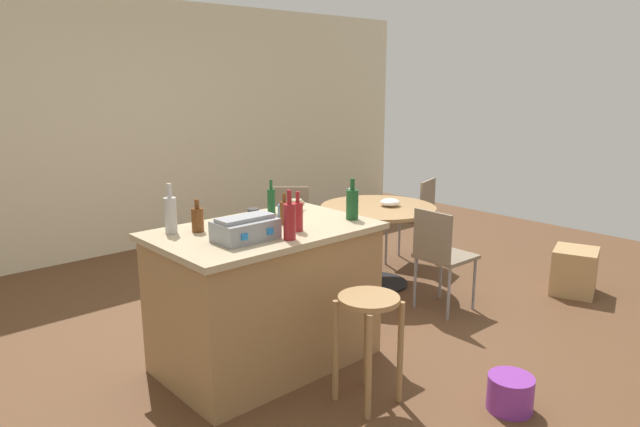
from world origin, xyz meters
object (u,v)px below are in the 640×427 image
at_px(bottle_5, 289,221).
at_px(cup_2, 297,205).
at_px(wine_glass, 351,192).
at_px(bottle_4, 298,216).
at_px(toolbox, 245,229).
at_px(bottle_2, 284,212).
at_px(kitchen_island, 266,296).
at_px(bottle_3, 352,204).
at_px(bottle_6, 198,219).
at_px(cup_0, 284,211).
at_px(folding_chair_far, 416,214).
at_px(cup_1, 254,216).
at_px(bottle_1, 171,214).
at_px(wooden_stool, 368,324).
at_px(plastic_bucket, 510,393).
at_px(cardboard_box, 574,271).
at_px(folding_chair_left, 289,227).
at_px(serving_bowl, 390,202).
at_px(folding_chair_near, 441,252).
at_px(dining_table, 378,225).
at_px(bottle_0, 271,200).

bearing_deg(bottle_5, cup_2, 47.06).
bearing_deg(wine_glass, bottle_4, -146.03).
distance_m(toolbox, bottle_2, 0.44).
distance_m(kitchen_island, bottle_3, 0.85).
bearing_deg(bottle_6, bottle_5, -59.22).
bearing_deg(cup_0, folding_chair_far, 13.74).
relative_size(cup_1, wine_glass, 0.80).
relative_size(bottle_1, cup_2, 2.66).
xyz_separation_m(bottle_3, wine_glass, (0.98, 0.99, -0.19)).
bearing_deg(bottle_3, bottle_5, -170.29).
relative_size(bottle_5, bottle_6, 1.45).
bearing_deg(wine_glass, folding_chair_far, -7.64).
bearing_deg(wooden_stool, bottle_2, 88.66).
height_order(toolbox, bottle_2, bottle_2).
distance_m(bottle_3, bottle_5, 0.64).
bearing_deg(bottle_6, folding_chair_far, 9.60).
height_order(cup_2, plastic_bucket, cup_2).
relative_size(toolbox, bottle_2, 1.76).
xyz_separation_m(folding_chair_far, plastic_bucket, (-1.71, -2.08, -0.43)).
height_order(toolbox, bottle_4, bottle_4).
bearing_deg(bottle_6, cardboard_box, -17.67).
height_order(bottle_6, cardboard_box, bottle_6).
relative_size(folding_chair_left, bottle_5, 2.95).
relative_size(cup_2, serving_bowl, 0.65).
xyz_separation_m(folding_chair_near, cup_2, (-1.10, 0.48, 0.47)).
bearing_deg(bottle_2, toolbox, -160.26).
relative_size(wooden_stool, dining_table, 0.63).
relative_size(bottle_5, cup_0, 2.51).
relative_size(toolbox, cup_0, 3.04).
bearing_deg(bottle_3, folding_chair_far, 25.97).
height_order(bottle_6, cup_2, bottle_6).
xyz_separation_m(folding_chair_left, bottle_5, (-1.15, -1.43, 0.52)).
height_order(bottle_4, bottle_5, bottle_5).
bearing_deg(folding_chair_left, bottle_6, -148.23).
height_order(kitchen_island, bottle_4, bottle_4).
relative_size(dining_table, bottle_3, 3.71).
distance_m(folding_chair_far, cardboard_box, 1.56).
bearing_deg(folding_chair_near, bottle_4, 178.12).
height_order(bottle_0, bottle_3, bottle_3).
bearing_deg(bottle_1, bottle_0, 1.27).
distance_m(bottle_1, cup_1, 0.55).
bearing_deg(bottle_3, bottle_1, 155.66).
xyz_separation_m(wooden_stool, bottle_0, (0.14, 1.09, 0.53)).
relative_size(bottle_3, serving_bowl, 1.56).
distance_m(toolbox, cup_1, 0.42).
relative_size(folding_chair_left, bottle_2, 4.28).
height_order(dining_table, folding_chair_far, folding_chair_far).
bearing_deg(folding_chair_near, folding_chair_left, 108.92).
bearing_deg(wine_glass, cardboard_box, -52.18).
distance_m(dining_table, folding_chair_left, 0.81).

